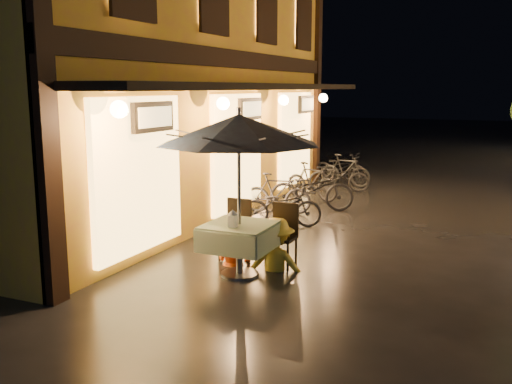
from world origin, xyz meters
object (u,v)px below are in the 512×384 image
at_px(person_orange, 234,221).
at_px(cafe_table, 239,237).
at_px(patio_umbrella, 239,130).
at_px(bicycle_0, 282,206).
at_px(person_yellow, 276,219).
at_px(table_lantern, 233,218).

bearing_deg(person_orange, cafe_table, 137.72).
bearing_deg(cafe_table, person_orange, 122.71).
relative_size(patio_umbrella, bicycle_0, 1.56).
xyz_separation_m(person_yellow, bicycle_0, (-0.91, 2.55, -0.36)).
distance_m(patio_umbrella, person_yellow, 1.51).
relative_size(patio_umbrella, table_lantern, 9.84).
bearing_deg(person_yellow, patio_umbrella, 42.36).
bearing_deg(bicycle_0, cafe_table, 171.53).
xyz_separation_m(patio_umbrella, person_yellow, (0.37, 0.51, -1.37)).
xyz_separation_m(patio_umbrella, table_lantern, (-0.00, -0.21, -1.23)).
bearing_deg(patio_umbrella, cafe_table, 153.43).
distance_m(patio_umbrella, person_orange, 1.59).
relative_size(patio_umbrella, person_yellow, 1.59).
height_order(cafe_table, person_orange, person_orange).
height_order(cafe_table, bicycle_0, bicycle_0).
bearing_deg(bicycle_0, table_lantern, 170.90).
bearing_deg(person_orange, bicycle_0, -70.40).
xyz_separation_m(person_orange, person_yellow, (0.70, -0.01, 0.10)).
xyz_separation_m(table_lantern, person_yellow, (0.37, 0.72, -0.14)).
distance_m(cafe_table, person_orange, 0.61).
distance_m(person_orange, person_yellow, 0.71).
bearing_deg(patio_umbrella, table_lantern, -90.00).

